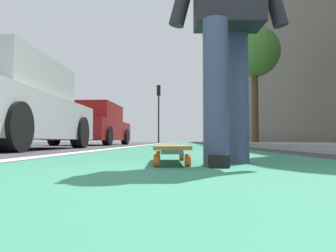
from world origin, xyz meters
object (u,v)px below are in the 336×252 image
(parked_car_near, at_px, (1,107))
(street_tree_mid, at_px, (254,53))
(traffic_light, at_px, (159,103))
(skateboard, at_px, (171,149))
(parked_car_mid, at_px, (93,126))
(skater_person, at_px, (228,8))

(parked_car_near, distance_m, street_tree_mid, 9.58)
(parked_car_near, bearing_deg, traffic_light, -3.62)
(traffic_light, distance_m, street_tree_mid, 13.78)
(skateboard, distance_m, parked_car_mid, 10.17)
(traffic_light, bearing_deg, street_tree_mid, -161.08)
(traffic_light, bearing_deg, parked_car_near, 176.38)
(skater_person, distance_m, street_tree_mid, 11.08)
(skateboard, height_order, parked_car_near, parked_car_near)
(parked_car_mid, height_order, street_tree_mid, street_tree_mid)
(skater_person, distance_m, parked_car_mid, 10.41)
(traffic_light, bearing_deg, skateboard, -176.08)
(parked_car_near, distance_m, traffic_light, 20.36)
(skater_person, height_order, street_tree_mid, street_tree_mid)
(parked_car_near, relative_size, traffic_light, 0.96)
(parked_car_near, height_order, street_tree_mid, street_tree_mid)
(parked_car_near, distance_m, parked_car_mid, 6.50)
(skater_person, xyz_separation_m, parked_car_near, (3.33, 3.22, -0.23))
(parked_car_near, bearing_deg, street_tree_mid, -38.78)
(street_tree_mid, bearing_deg, skater_person, 166.48)
(skater_person, height_order, parked_car_near, skater_person)
(skater_person, distance_m, traffic_light, 23.70)
(skateboard, bearing_deg, parked_car_near, 42.11)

